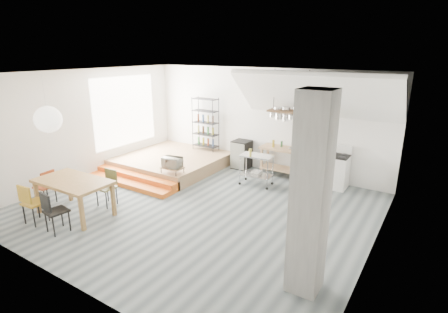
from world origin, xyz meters
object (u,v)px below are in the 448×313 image
Objects in this scene: stove at (337,171)px; mini_fridge at (242,154)px; rolling_cart at (256,166)px; dining_table at (73,184)px.

stove is 1.28× the size of mini_fridge.
dining_table is at bearing -129.35° from rolling_cart.
dining_table is (-4.65, -4.99, 0.28)m from stove.
rolling_cart is at bearing -44.46° from mini_fridge.
dining_table is 1.92× the size of rolling_cart.
mini_fridge is (-1.11, 1.09, -0.12)m from rolling_cart.
dining_table is at bearing -107.33° from mini_fridge.
rolling_cart is 1.56m from mini_fridge.
stove is at bearing -0.82° from mini_fridge.
dining_table is 1.98× the size of mini_fridge.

